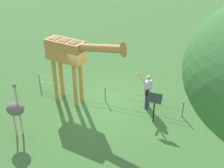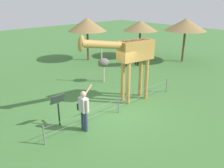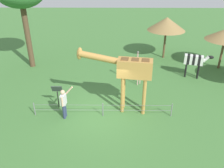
{
  "view_description": "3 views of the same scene",
  "coord_description": "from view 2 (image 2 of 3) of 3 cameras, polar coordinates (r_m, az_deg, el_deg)",
  "views": [
    {
      "loc": [
        4.43,
        -10.39,
        7.16
      ],
      "look_at": [
        0.69,
        -0.75,
        1.48
      ],
      "focal_mm": 47.09,
      "sensor_mm": 36.0,
      "label": 1
    },
    {
      "loc": [
        6.48,
        6.82,
        4.79
      ],
      "look_at": [
        0.43,
        0.22,
        1.46
      ],
      "focal_mm": 38.17,
      "sensor_mm": 36.0,
      "label": 2
    },
    {
      "loc": [
        -0.58,
        10.19,
        7.19
      ],
      "look_at": [
        -0.46,
        -0.64,
        1.42
      ],
      "focal_mm": 37.95,
      "sensor_mm": 36.0,
      "label": 3
    }
  ],
  "objects": [
    {
      "name": "visitor",
      "position": [
        8.85,
        -6.77,
        -5.8
      ],
      "size": [
        0.64,
        0.59,
        1.72
      ],
      "color": "navy",
      "rests_on": "ground_plane"
    },
    {
      "name": "shade_hut_aside",
      "position": [
        19.63,
        6.79,
        13.68
      ],
      "size": [
        2.74,
        2.74,
        2.95
      ],
      "color": "brown",
      "rests_on": "ground_plane"
    },
    {
      "name": "shade_hut_near",
      "position": [
        18.59,
        -5.98,
        14.0
      ],
      "size": [
        2.91,
        2.91,
        3.26
      ],
      "color": "brown",
      "rests_on": "ground_plane"
    },
    {
      "name": "info_sign",
      "position": [
        9.3,
        -12.81,
        -4.53
      ],
      "size": [
        0.56,
        0.21,
        1.32
      ],
      "color": "black",
      "rests_on": "ground_plane"
    },
    {
      "name": "shade_hut_far",
      "position": [
        18.88,
        17.26,
        13.42
      ],
      "size": [
        3.05,
        3.05,
        3.24
      ],
      "color": "brown",
      "rests_on": "ground_plane"
    },
    {
      "name": "giraffe",
      "position": [
        10.88,
        4.38,
        7.1
      ],
      "size": [
        3.81,
        1.05,
        3.38
      ],
      "color": "#BC8942",
      "rests_on": "ground_plane"
    },
    {
      "name": "zebra",
      "position": [
        17.11,
        5.15,
        8.09
      ],
      "size": [
        1.81,
        0.84,
        1.66
      ],
      "color": "black",
      "rests_on": "ground_plane"
    },
    {
      "name": "ground_plane",
      "position": [
        10.56,
        0.89,
        -6.56
      ],
      "size": [
        60.0,
        60.0,
        0.0
      ],
      "primitive_type": "plane",
      "color": "#427538"
    },
    {
      "name": "wire_fence",
      "position": [
        10.27,
        1.56,
        -4.87
      ],
      "size": [
        7.05,
        0.05,
        0.75
      ],
      "color": "slate",
      "rests_on": "ground_plane"
    },
    {
      "name": "ostrich",
      "position": [
        13.77,
        -2.05,
        5.18
      ],
      "size": [
        0.7,
        0.56,
        2.25
      ],
      "color": "#CC9E93",
      "rests_on": "ground_plane"
    }
  ]
}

